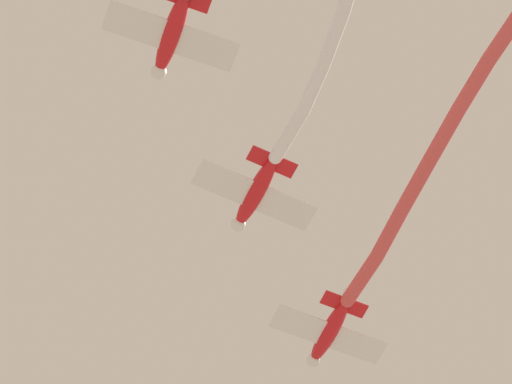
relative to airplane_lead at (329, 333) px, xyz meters
The scene contains 4 objects.
airplane_lead is the anchor object (origin of this frame).
smoke_trail_lead 18.94m from the airplane_lead, 79.33° to the right, with size 7.38×32.80×2.71m.
airplane_left_wing 10.29m from the airplane_lead, 128.84° to the right, with size 7.27×5.52×1.79m.
airplane_right_wing 20.58m from the airplane_lead, 128.80° to the right, with size 7.22×5.42×1.79m.
Camera 1 is at (-10.73, -39.49, 6.34)m, focal length 80.41 mm.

